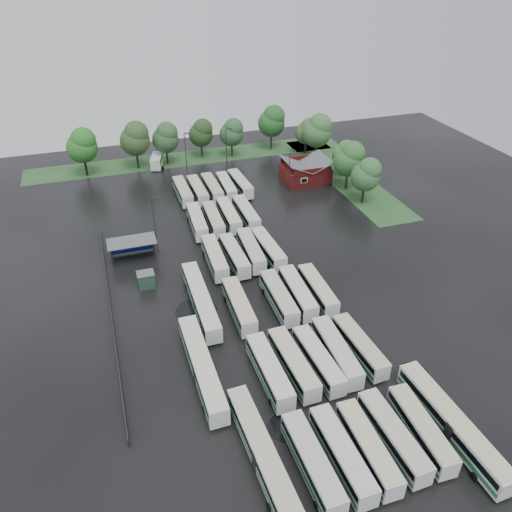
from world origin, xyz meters
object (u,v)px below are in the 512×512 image
object	(u,v)px
brick_building	(305,173)
artic_bus_west_a	(262,452)
artic_bus_east	(452,424)
minibus	(157,161)

from	to	relation	value
brick_building	artic_bus_west_a	size ratio (longest dim) A/B	0.61
artic_bus_west_a	brick_building	bearing A→B (deg)	61.21
artic_bus_east	minibus	world-z (taller)	artic_bus_east
artic_bus_east	minibus	xyz separation A→B (m)	(-19.10, 88.06, -0.18)
artic_bus_east	brick_building	bearing A→B (deg)	78.14
brick_building	artic_bus_west_a	distance (m)	73.73
minibus	brick_building	bearing A→B (deg)	-16.24
brick_building	minibus	bearing A→B (deg)	148.68
artic_bus_east	artic_bus_west_a	bearing A→B (deg)	169.00
artic_bus_west_a	minibus	bearing A→B (deg)	86.40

